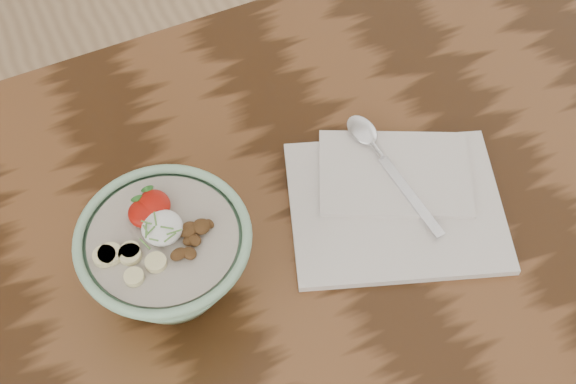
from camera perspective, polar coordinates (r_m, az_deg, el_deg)
name	(u,v)px	position (r cm, az deg, el deg)	size (l,w,h in cm)	color
table	(365,297)	(100.52, 5.48, -7.47)	(160.00, 90.00, 75.00)	#361E0D
breakfast_bowl	(167,256)	(86.01, -8.60, -4.51)	(18.35, 18.35, 12.01)	#88B791
napkin	(395,199)	(96.35, 7.65, -0.51)	(30.33, 27.43, 1.54)	silver
spoon	(374,146)	(99.05, 6.11, 3.28)	(3.67, 19.99, 1.04)	silver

